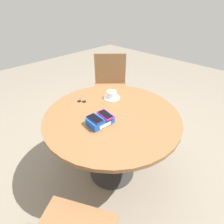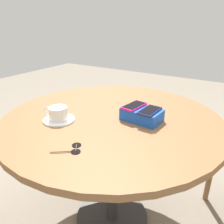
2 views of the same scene
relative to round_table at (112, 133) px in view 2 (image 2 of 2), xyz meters
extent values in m
plane|color=gray|center=(0.00, 0.00, -0.62)|extent=(8.00, 8.00, 0.00)
cylinder|color=#2D2D2D|center=(0.00, 0.00, -0.61)|extent=(0.45, 0.45, 0.02)
cylinder|color=#2D2D2D|center=(0.00, 0.00, -0.26)|extent=(0.07, 0.07, 0.67)
cylinder|color=brown|center=(0.00, 0.00, 0.09)|extent=(1.12, 1.12, 0.03)
cube|color=blue|center=(-0.15, -0.03, 0.13)|extent=(0.20, 0.14, 0.06)
cube|color=white|center=(-0.16, -0.09, 0.12)|extent=(0.10, 0.01, 0.03)
cube|color=navy|center=(-0.20, -0.02, 0.17)|extent=(0.08, 0.13, 0.01)
cube|color=black|center=(-0.20, -0.02, 0.17)|extent=(0.07, 0.12, 0.00)
cube|color=#D11975|center=(-0.11, -0.04, 0.17)|extent=(0.09, 0.15, 0.01)
cube|color=black|center=(-0.11, -0.04, 0.17)|extent=(0.08, 0.13, 0.00)
cylinder|color=white|center=(0.19, 0.19, 0.11)|extent=(0.15, 0.15, 0.01)
cylinder|color=white|center=(0.19, 0.19, 0.14)|extent=(0.09, 0.09, 0.06)
cylinder|color=olive|center=(0.19, 0.19, 0.17)|extent=(0.08, 0.08, 0.00)
torus|color=white|center=(0.24, 0.20, 0.14)|extent=(0.06, 0.03, 0.06)
cylinder|color=black|center=(-0.04, 0.32, 0.11)|extent=(0.04, 0.04, 0.00)
cylinder|color=black|center=(-0.06, 0.36, 0.11)|extent=(0.04, 0.04, 0.00)
cylinder|color=brown|center=(-0.05, 0.34, 0.11)|extent=(0.03, 0.04, 0.00)
cylinder|color=brown|center=(-0.02, 0.40, 0.11)|extent=(0.06, 0.05, 0.00)
cylinder|color=brown|center=(-0.48, -0.49, -0.39)|extent=(0.04, 0.04, 0.45)
camera|label=1|loc=(-0.85, -0.83, 0.92)|focal=28.00mm
camera|label=2|loc=(-0.55, 0.88, 0.56)|focal=35.00mm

